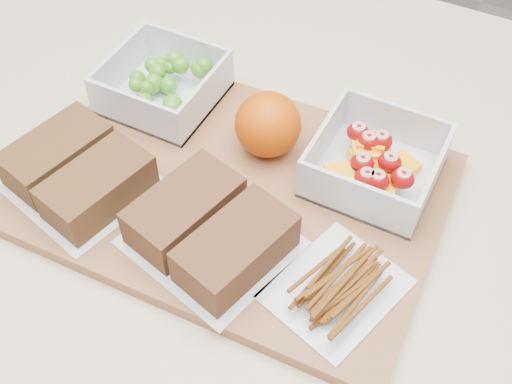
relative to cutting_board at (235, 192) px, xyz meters
The scene contains 8 objects.
counter 0.46m from the cutting_board, ahead, with size 1.20×0.90×0.90m, color beige.
cutting_board is the anchor object (origin of this frame).
grape_container 0.16m from the cutting_board, 148.25° to the left, with size 0.12×0.12×0.05m.
fruit_container 0.15m from the cutting_board, 32.74° to the left, with size 0.12×0.12×0.05m.
orange 0.08m from the cutting_board, 85.60° to the left, with size 0.07×0.07×0.07m, color #C54904.
sandwich_bag_left 0.16m from the cutting_board, 153.59° to the right, with size 0.17×0.16×0.04m.
sandwich_bag_center 0.08m from the cutting_board, 79.14° to the right, with size 0.17×0.16×0.04m.
pretzel_bag 0.16m from the cutting_board, 24.88° to the right, with size 0.13×0.14×0.03m.
Camera 1 is at (0.21, -0.37, 1.43)m, focal length 45.00 mm.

